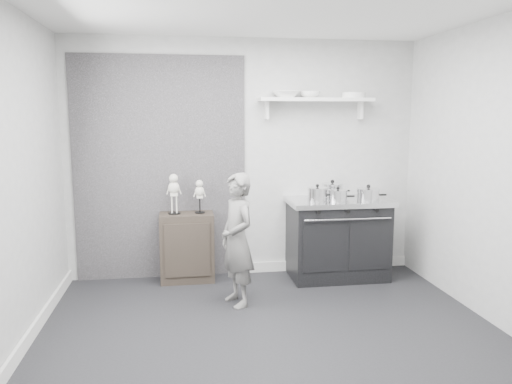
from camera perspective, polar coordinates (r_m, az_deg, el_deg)
The scene contains 15 objects.
ground at distance 4.35m, azimuth 1.92°, elevation -16.39°, with size 4.00×4.00×0.00m, color black.
room_shell at distance 4.07m, azimuth 0.41°, elevation 5.83°, with size 4.02×3.62×2.71m.
wall_shelf at distance 5.75m, azimuth 6.86°, elevation 10.33°, with size 1.30×0.26×0.24m.
stove at distance 5.79m, azimuth 9.27°, elevation -5.21°, with size 1.13×0.71×0.91m.
side_cabinet at distance 5.67m, azimuth -7.88°, elevation -6.26°, with size 0.59×0.35×0.77m, color black.
child at distance 4.86m, azimuth -2.16°, elevation -5.48°, with size 0.47×0.31×1.30m, color slate.
pot_front_left at distance 5.49m, azimuth 7.02°, elevation -0.28°, with size 0.30×0.22×0.19m.
pot_back_left at distance 5.79m, azimuth 8.71°, elevation 0.19°, with size 0.33×0.25×0.21m.
pot_front_right at distance 5.64m, azimuth 12.71°, elevation -0.27°, with size 0.34×0.25×0.18m.
pot_front_center at distance 5.50m, azimuth 9.34°, elevation -0.43°, with size 0.29×0.21×0.17m.
skeleton_full at distance 5.54m, azimuth -9.37°, elevation 0.13°, with size 0.14×0.09×0.51m, color beige, non-canonical shape.
skeleton_torso at distance 5.55m, azimuth -6.46°, elevation -0.24°, with size 0.12×0.08×0.43m, color beige, non-canonical shape.
bowl_large at distance 5.66m, azimuth 3.45°, elevation 11.10°, with size 0.31×0.31×0.08m, color white.
bowl_small at distance 5.73m, azimuth 6.18°, elevation 11.02°, with size 0.22×0.22×0.07m, color white.
plate_stack at distance 5.88m, azimuth 11.07°, elevation 10.80°, with size 0.27×0.27×0.06m, color white.
Camera 1 is at (-0.73, -3.86, 1.85)m, focal length 35.00 mm.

